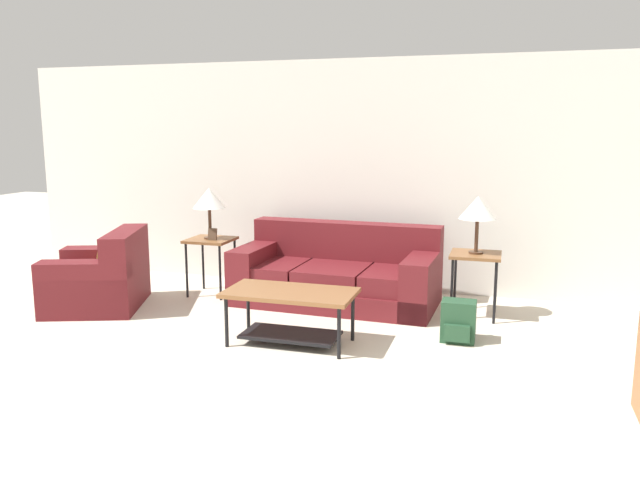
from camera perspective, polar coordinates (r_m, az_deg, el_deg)
ground_plane at (r=3.73m, az=-9.49°, el=-19.42°), size 24.00×24.00×0.00m
wall_back at (r=7.13m, az=4.77°, el=5.85°), size 8.86×0.06×2.60m
couch at (r=6.64m, az=1.59°, el=-3.28°), size 2.14×1.08×0.82m
armchair at (r=6.85m, az=-19.41°, el=-3.43°), size 1.17×1.24×0.80m
coffee_table at (r=5.37m, az=-2.72°, el=-5.94°), size 1.11×0.58×0.47m
side_table_left at (r=7.00m, az=-9.97°, el=-0.49°), size 0.48×0.47×0.63m
side_table_right at (r=6.27m, az=14.03°, el=-1.88°), size 0.48×0.47×0.63m
table_lamp_left at (r=6.92m, az=-10.10°, el=3.72°), size 0.36×0.36×0.56m
table_lamp_right at (r=6.19m, az=14.23°, el=2.81°), size 0.36×0.36×0.56m
backpack at (r=5.60m, az=12.53°, el=-7.30°), size 0.29×0.28×0.36m
picture_frame at (r=6.88m, az=-9.80°, el=0.54°), size 0.10×0.04×0.13m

